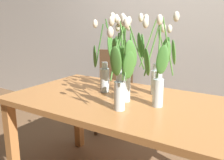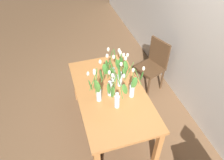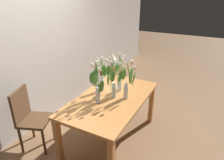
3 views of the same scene
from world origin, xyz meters
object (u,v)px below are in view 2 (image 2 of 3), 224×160
at_px(dining_table, 111,97).
at_px(tulip_vase_1, 97,90).
at_px(tulip_vase_3, 110,80).
at_px(dining_chair, 154,63).
at_px(tulip_vase_5, 133,84).
at_px(tulip_vase_0, 116,95).
at_px(tulip_vase_2, 121,73).
at_px(tulip_vase_4, 114,70).

distance_m(dining_table, tulip_vase_1, 0.38).
xyz_separation_m(tulip_vase_3, dining_chair, (-0.68, 0.99, -0.46)).
bearing_deg(tulip_vase_5, tulip_vase_0, -64.09).
bearing_deg(tulip_vase_0, tulip_vase_3, -178.70).
relative_size(tulip_vase_2, dining_chair, 0.60).
relative_size(dining_table, tulip_vase_0, 2.72).
height_order(tulip_vase_3, dining_chair, tulip_vase_3).
bearing_deg(tulip_vase_5, tulip_vase_3, -116.11).
bearing_deg(tulip_vase_2, dining_chair, 125.34).
bearing_deg(tulip_vase_5, tulip_vase_4, -158.43).
bearing_deg(dining_table, tulip_vase_4, 152.48).
bearing_deg(tulip_vase_1, tulip_vase_4, 134.58).
distance_m(tulip_vase_3, dining_chair, 1.28).
xyz_separation_m(tulip_vase_3, tulip_vase_4, (-0.22, 0.12, -0.03)).
distance_m(tulip_vase_1, tulip_vase_5, 0.45).
relative_size(tulip_vase_0, tulip_vase_1, 1.04).
height_order(dining_table, tulip_vase_0, tulip_vase_0).
height_order(tulip_vase_5, dining_chair, tulip_vase_5).
relative_size(tulip_vase_1, tulip_vase_2, 1.01).
bearing_deg(dining_table, tulip_vase_3, -51.69).
bearing_deg(dining_chair, tulip_vase_4, -61.48).
bearing_deg(tulip_vase_0, dining_table, 177.23).
relative_size(dining_table, tulip_vase_3, 2.73).
xyz_separation_m(tulip_vase_1, tulip_vase_4, (-0.31, 0.32, 0.00)).
bearing_deg(tulip_vase_5, dining_table, -120.47).
bearing_deg(tulip_vase_4, tulip_vase_1, -45.42).
height_order(dining_table, tulip_vase_4, tulip_vase_4).
distance_m(tulip_vase_4, dining_chair, 1.07).
height_order(tulip_vase_2, tulip_vase_4, tulip_vase_4).
xyz_separation_m(tulip_vase_3, tulip_vase_5, (0.13, 0.26, -0.03)).
xyz_separation_m(tulip_vase_4, dining_chair, (-0.47, 0.86, -0.43)).
height_order(tulip_vase_0, tulip_vase_2, tulip_vase_0).
height_order(tulip_vase_0, dining_chair, tulip_vase_0).
bearing_deg(tulip_vase_2, tulip_vase_0, -26.96).
height_order(tulip_vase_4, tulip_vase_5, tulip_vase_5).
bearing_deg(tulip_vase_2, tulip_vase_1, -60.52).
xyz_separation_m(dining_table, tulip_vase_3, (0.01, -0.02, 0.34)).
xyz_separation_m(dining_table, tulip_vase_1, (0.11, -0.21, 0.30)).
distance_m(dining_table, tulip_vase_3, 0.34).
bearing_deg(tulip_vase_4, tulip_vase_5, 21.57).
height_order(tulip_vase_4, dining_chair, tulip_vase_4).
xyz_separation_m(dining_table, tulip_vase_5, (0.14, 0.24, 0.31)).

